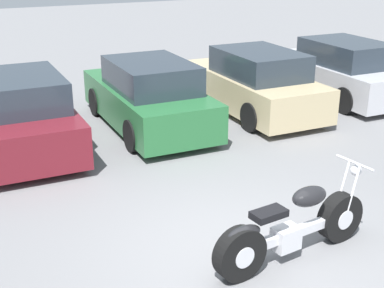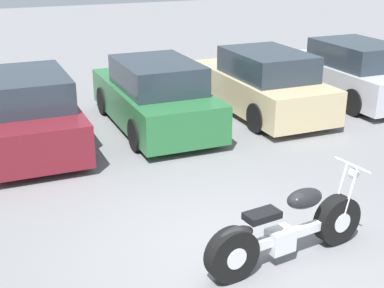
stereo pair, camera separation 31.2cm
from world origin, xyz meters
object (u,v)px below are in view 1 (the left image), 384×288
parked_car_maroon (21,114)px  parked_car_champagne (254,83)px  motorcycle (291,229)px  parked_car_green (148,97)px  parked_car_silver (340,71)px

parked_car_maroon → parked_car_champagne: 5.35m
motorcycle → parked_car_green: bearing=87.7°
parked_car_champagne → parked_car_silver: bearing=3.4°
parked_car_maroon → parked_car_champagne: bearing=1.4°
parked_car_maroon → parked_car_green: same height
parked_car_silver → parked_car_champagne: bearing=-176.6°
parked_car_silver → parked_car_green: bearing=-178.0°
parked_car_green → parked_car_silver: (5.35, 0.19, 0.00)m
parked_car_green → parked_car_champagne: (2.67, 0.03, 0.00)m
parked_car_maroon → parked_car_silver: (8.02, 0.29, 0.00)m
motorcycle → parked_car_maroon: size_ratio=0.57×
parked_car_maroon → parked_car_green: size_ratio=1.00×
motorcycle → parked_car_silver: parked_car_silver is taller
parked_car_champagne → parked_car_silver: 2.68m
parked_car_green → parked_car_silver: same height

